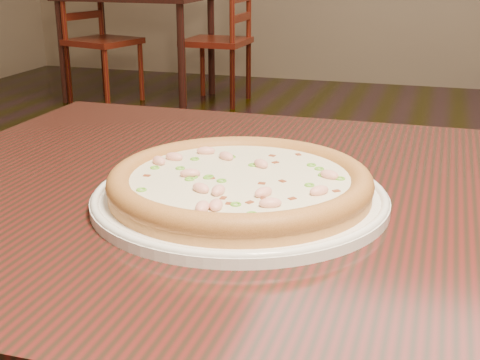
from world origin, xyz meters
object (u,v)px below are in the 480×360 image
(hero_table, at_px, (343,274))
(chair_b, at_px, (224,41))
(plate, at_px, (240,197))
(bg_table_left, at_px, (137,7))
(chair_a, at_px, (97,40))
(pizza, at_px, (240,182))

(hero_table, bearing_deg, chair_b, 110.57)
(chair_b, bearing_deg, plate, -71.30)
(plate, height_order, chair_b, chair_b)
(bg_table_left, bearing_deg, chair_b, 2.36)
(hero_table, height_order, bg_table_left, same)
(plate, distance_m, chair_a, 4.18)
(plate, distance_m, pizza, 0.02)
(hero_table, distance_m, pizza, 0.18)
(bg_table_left, relative_size, chair_a, 1.05)
(pizza, height_order, chair_b, chair_b)
(chair_b, bearing_deg, chair_a, -166.84)
(plate, bearing_deg, chair_a, 121.10)
(hero_table, height_order, plate, plate)
(pizza, xyz_separation_m, chair_b, (-1.28, 3.78, -0.34))
(plate, xyz_separation_m, chair_b, (-1.28, 3.78, -0.32))
(pizza, distance_m, chair_a, 4.18)
(pizza, relative_size, bg_table_left, 0.31)
(hero_table, distance_m, chair_a, 4.20)
(hero_table, xyz_separation_m, pizza, (-0.12, -0.05, 0.13))
(hero_table, distance_m, plate, 0.17)
(hero_table, relative_size, pizza, 3.86)
(plate, xyz_separation_m, pizza, (-0.00, -0.00, 0.02))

